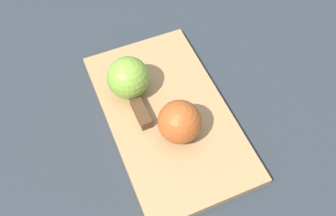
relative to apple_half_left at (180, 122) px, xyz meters
The scene contains 5 objects.
ground_plane 0.08m from the apple_half_left, ahead, with size 4.00×4.00×0.00m, color #282D33.
cutting_board 0.07m from the apple_half_left, ahead, with size 0.44×0.27×0.02m.
apple_half_left is the anchor object (origin of this frame).
apple_half_right 0.15m from the apple_half_left, 25.44° to the left, with size 0.09×0.09×0.09m.
knife 0.10m from the apple_half_left, 39.70° to the left, with size 0.17×0.03×0.02m.
Camera 1 is at (-0.42, 0.14, 0.71)m, focal length 42.00 mm.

